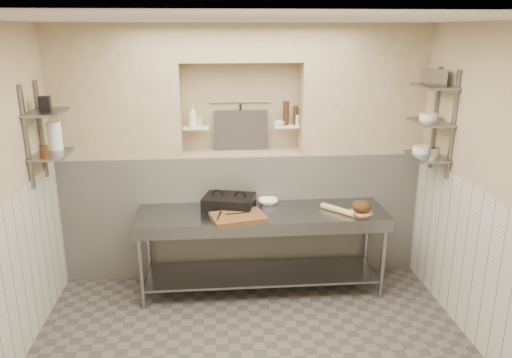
{
  "coord_description": "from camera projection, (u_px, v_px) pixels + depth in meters",
  "views": [
    {
      "loc": [
        -0.3,
        -3.68,
        2.74
      ],
      "look_at": [
        0.09,
        0.9,
        1.35
      ],
      "focal_mm": 35.0,
      "sensor_mm": 36.0,
      "label": 1
    }
  ],
  "objects": [
    {
      "name": "backwall_lower",
      "position": [
        242.0,
        212.0,
        5.79
      ],
      "size": [
        4.0,
        0.4,
        1.4
      ],
      "primitive_type": "cube",
      "color": "silver",
      "rests_on": "floor"
    },
    {
      "name": "box_left_upper",
      "position": [
        45.0,
        104.0,
        4.56
      ],
      "size": [
        0.11,
        0.11,
        0.14
      ],
      "primitive_type": "cube",
      "rotation": [
        0.0,
        0.0,
        0.11
      ],
      "color": "black",
      "rests_on": "wall_shelf_left_upper"
    },
    {
      "name": "bowl_alcove",
      "position": [
        279.0,
        123.0,
        5.53
      ],
      "size": [
        0.16,
        0.16,
        0.04
      ],
      "primitive_type": "imported",
      "rotation": [
        0.0,
        0.0,
        0.26
      ],
      "color": "white",
      "rests_on": "alcove_shelf_right"
    },
    {
      "name": "alcove_shelf_right",
      "position": [
        286.0,
        126.0,
        5.54
      ],
      "size": [
        0.28,
        0.16,
        0.02
      ],
      "primitive_type": "cube",
      "color": "white",
      "rests_on": "backwall_lower"
    },
    {
      "name": "utensil_rail",
      "position": [
        240.0,
        102.0,
        5.59
      ],
      "size": [
        0.7,
        0.02,
        0.02
      ],
      "primitive_type": "cylinder",
      "rotation": [
        0.0,
        1.57,
        0.0
      ],
      "color": "gray",
      "rests_on": "wall_back"
    },
    {
      "name": "knife_blade",
      "position": [
        238.0,
        213.0,
        5.04
      ],
      "size": [
        0.25,
        0.08,
        0.01
      ],
      "primitive_type": "cube",
      "rotation": [
        0.0,
        0.0,
        0.21
      ],
      "color": "gray",
      "rests_on": "cutting_board"
    },
    {
      "name": "wall_shelf_right_mid",
      "position": [
        430.0,
        122.0,
        4.94
      ],
      "size": [
        0.3,
        0.5,
        0.02
      ],
      "primitive_type": "cube",
      "color": "slate",
      "rests_on": "wall_right"
    },
    {
      "name": "wall_shelf_left_upper",
      "position": [
        47.0,
        112.0,
        4.6
      ],
      "size": [
        0.3,
        0.5,
        0.03
      ],
      "primitive_type": "cube",
      "color": "slate",
      "rests_on": "wall_left"
    },
    {
      "name": "hanging_steel",
      "position": [
        241.0,
        117.0,
        5.62
      ],
      "size": [
        0.02,
        0.02,
        0.3
      ],
      "primitive_type": "cylinder",
      "color": "black",
      "rests_on": "utensil_rail"
    },
    {
      "name": "condiment_b",
      "position": [
        286.0,
        113.0,
        5.51
      ],
      "size": [
        0.07,
        0.07,
        0.26
      ],
      "primitive_type": "cylinder",
      "color": "#3A1F10",
      "rests_on": "alcove_shelf_right"
    },
    {
      "name": "wall_shelf_right_upper",
      "position": [
        434.0,
        86.0,
        4.84
      ],
      "size": [
        0.3,
        0.5,
        0.03
      ],
      "primitive_type": "cube",
      "color": "slate",
      "rests_on": "wall_right"
    },
    {
      "name": "condiment_a",
      "position": [
        295.0,
        115.0,
        5.51
      ],
      "size": [
        0.06,
        0.06,
        0.21
      ],
      "primitive_type": "cylinder",
      "color": "#3A1F10",
      "rests_on": "alcove_shelf_right"
    },
    {
      "name": "jar_alcove",
      "position": [
        199.0,
        121.0,
        5.49
      ],
      "size": [
        0.07,
        0.07,
        0.11
      ],
      "primitive_type": "cube",
      "color": "#BBAA8C",
      "rests_on": "alcove_shelf_left"
    },
    {
      "name": "wainscot_left",
      "position": [
        5.0,
        296.0,
        3.96
      ],
      "size": [
        0.02,
        3.9,
        1.4
      ],
      "primitive_type": "cube",
      "color": "silver",
      "rests_on": "floor"
    },
    {
      "name": "wall_back",
      "position": [
        240.0,
        148.0,
        5.83
      ],
      "size": [
        4.0,
        0.1,
        2.8
      ],
      "primitive_type": "cube",
      "color": "#BBAA8C",
      "rests_on": "ground"
    },
    {
      "name": "backwall_pillar_right",
      "position": [
        361.0,
        89.0,
        5.5
      ],
      "size": [
        1.35,
        0.4,
        1.4
      ],
      "primitive_type": "cube",
      "color": "#BBAA8C",
      "rests_on": "backwall_lower"
    },
    {
      "name": "wainscot_right",
      "position": [
        485.0,
        276.0,
        4.29
      ],
      "size": [
        0.02,
        3.9,
        1.4
      ],
      "primitive_type": "cube",
      "color": "silver",
      "rests_on": "floor"
    },
    {
      "name": "cutting_board",
      "position": [
        238.0,
        217.0,
        5.0
      ],
      "size": [
        0.59,
        0.48,
        0.05
      ],
      "primitive_type": "cube",
      "rotation": [
        0.0,
        0.0,
        0.23
      ],
      "color": "brown",
      "rests_on": "prep_table"
    },
    {
      "name": "bottle_soap",
      "position": [
        193.0,
        116.0,
        5.41
      ],
      "size": [
        0.1,
        0.1,
        0.24
      ],
      "primitive_type": "imported",
      "rotation": [
        0.0,
        0.0,
        0.11
      ],
      "color": "white",
      "rests_on": "alcove_shelf_left"
    },
    {
      "name": "prep_table",
      "position": [
        262.0,
        235.0,
        5.28
      ],
      "size": [
        2.6,
        0.7,
        0.9
      ],
      "color": "gray",
      "rests_on": "floor"
    },
    {
      "name": "panini_press",
      "position": [
        229.0,
        202.0,
        5.29
      ],
      "size": [
        0.6,
        0.5,
        0.14
      ],
      "rotation": [
        0.0,
        0.0,
        -0.26
      ],
      "color": "black",
      "rests_on": "prep_table"
    },
    {
      "name": "bread_loaf",
      "position": [
        361.0,
        206.0,
        5.17
      ],
      "size": [
        0.2,
        0.2,
        0.12
      ],
      "primitive_type": "ellipsoid",
      "color": "#4C2D19",
      "rests_on": "bread_board"
    },
    {
      "name": "shelf_rail_left_a",
      "position": [
        41.0,
        130.0,
        4.84
      ],
      "size": [
        0.03,
        0.03,
        0.95
      ],
      "primitive_type": "cube",
      "color": "slate",
      "rests_on": "wall_left"
    },
    {
      "name": "bread_board",
      "position": [
        361.0,
        212.0,
        5.19
      ],
      "size": [
        0.24,
        0.24,
        0.01
      ],
      "primitive_type": "cylinder",
      "color": "tan",
      "rests_on": "prep_table"
    },
    {
      "name": "bowl_right_mid",
      "position": [
        428.0,
        117.0,
        4.99
      ],
      "size": [
        0.18,
        0.18,
        0.06
      ],
      "primitive_type": "cylinder",
      "color": "white",
      "rests_on": "wall_shelf_right_mid"
    },
    {
      "name": "rolling_pin",
      "position": [
        338.0,
        210.0,
        5.19
      ],
      "size": [
        0.31,
        0.34,
        0.06
      ],
      "primitive_type": "cylinder",
      "rotation": [
        1.57,
        0.0,
        0.73
      ],
      "color": "tan",
      "rests_on": "prep_table"
    },
    {
      "name": "wall_shelf_left_lower",
      "position": [
        52.0,
        154.0,
        4.71
      ],
      "size": [
        0.3,
        0.5,
        0.02
      ],
      "primitive_type": "cube",
      "color": "slate",
      "rests_on": "wall_left"
    },
    {
      "name": "tongs",
      "position": [
        219.0,
        216.0,
        4.95
      ],
      "size": [
        0.06,
        0.23,
        0.02
      ],
      "primitive_type": "cylinder",
      "rotation": [
        1.57,
        0.0,
        -0.17
      ],
      "color": "gray",
      "rests_on": "cutting_board"
    },
    {
      "name": "splash_panel",
      "position": [
        241.0,
        130.0,
        5.62
      ],
      "size": [
        0.6,
        0.08,
        0.45
      ],
      "primitive_type": "cube",
      "rotation": [
        -0.14,
        0.0,
        0.0
      ],
      "color": "#383330",
      "rests_on": "alcove_sill"
    },
    {
      "name": "alcove_sill",
      "position": [
        242.0,
        152.0,
        5.59
      ],
      "size": [
        1.3,
        0.4,
        0.02
      ],
      "primitive_type": "cube",
      "color": "#BBAA8C",
      "rests_on": "backwall_lower"
    },
    {
      "name": "shelf_rail_left_b",
      "position": [
        27.0,
        138.0,
        4.45
      ],
      "size": [
        0.03,
        0.03,
        0.95
      ],
      "primitive_type": "cube",
      "color": "slate",
      "rests_on": "wall_left"
    },
    {
      "name": "wall_right",
      "position": [
        503.0,
        199.0,
        4.09
      ],
      "size": [
        0.1,
        3.9,
        2.8
      ],
      "primitive_type": "cube",
      "color": "#BBAA8C",
      "rests_on": "ground"
    },
    {
      "name": "alcove_shelf_left",
      "position": [
        196.0,
        128.0,
        5.46
      ],
      "size": [
        0.28,
        0.16,
        0.02
      ],
      "primitive_type": "cube",
      "color": "white",
      "rests_on": "backwall_lower"
    },
    {
      "name": "shelf_rail_right_a",
      "position": [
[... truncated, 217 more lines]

